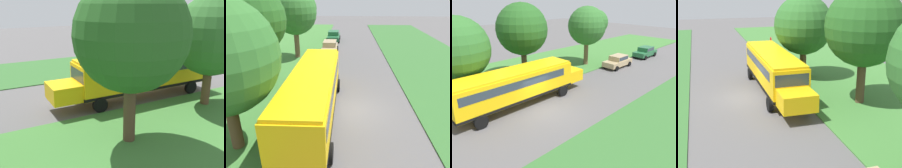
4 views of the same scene
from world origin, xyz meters
TOP-DOWN VIEW (x-y plane):
  - ground_plane at (0.00, 0.00)m, footprint 120.00×120.00m
  - grass_verge at (-10.00, 0.00)m, footprint 12.00×80.00m
  - grass_far_side at (9.00, 0.00)m, footprint 10.00×80.00m
  - school_bus at (-2.49, -0.90)m, footprint 2.85×12.42m
  - oak_tree_beside_bus at (-5.90, -3.99)m, footprint 5.18×5.18m
  - oak_tree_roadside_mid at (-7.94, 3.24)m, footprint 5.44×5.44m

SIDE VIEW (x-z plane):
  - ground_plane at x=0.00m, z-range 0.00..0.00m
  - grass_far_side at x=9.00m, z-range 0.00..0.07m
  - grass_verge at x=-10.00m, z-range 0.00..0.08m
  - school_bus at x=-2.49m, z-range 0.34..3.50m
  - oak_tree_beside_bus at x=-5.90m, z-range 1.05..8.42m
  - oak_tree_roadside_mid at x=-7.94m, z-range 1.28..9.46m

